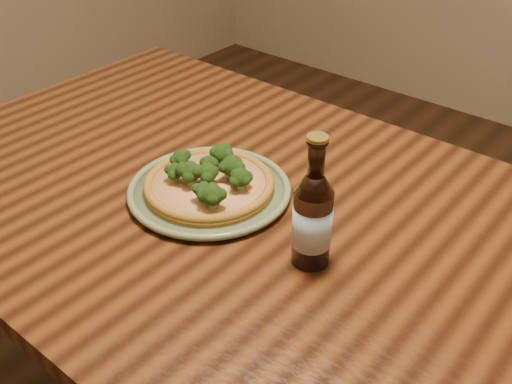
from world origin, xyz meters
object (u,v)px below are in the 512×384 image
Objects in this scene: table at (274,256)px; beer_bottle at (313,218)px; pizza at (210,182)px; plate at (209,190)px.

beer_bottle reaches higher than table.
pizza reaches higher than table.
table is at bearing 10.09° from pizza.
pizza is (-0.14, -0.02, 0.12)m from table.
pizza is 0.26m from beer_bottle.
table is 0.18m from pizza.
plate is 1.34× the size of beer_bottle.
plate is 0.02m from pizza.
table is 6.98× the size of beer_bottle.
beer_bottle is at bearing -26.38° from table.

